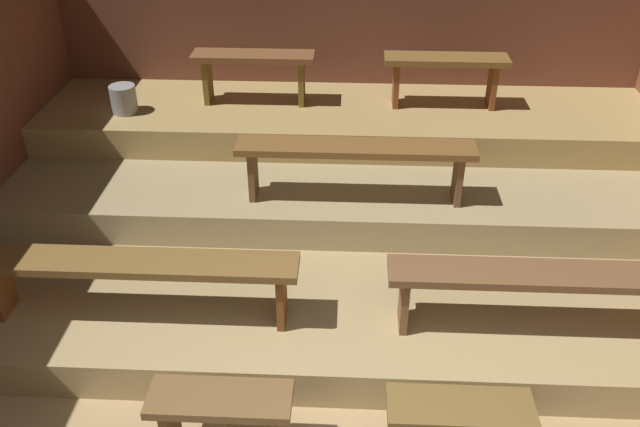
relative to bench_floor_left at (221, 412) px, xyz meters
The scene contains 13 objects.
ground 1.78m from the bench_floor_left, 67.00° to the left, with size 6.61×5.45×0.08m, color tan.
wall_back 4.08m from the bench_floor_left, 80.26° to the left, with size 6.61×0.06×2.22m, color brown.
platform_lower 2.26m from the bench_floor_left, 72.43° to the left, with size 5.81×3.56×0.28m, color tan.
platform_middle 2.90m from the bench_floor_left, 76.46° to the left, with size 5.81×2.21×0.28m, color tan.
platform_upper 3.38m from the bench_floor_left, 78.35° to the left, with size 5.81×1.26×0.28m, color tan.
bench_floor_left is the anchor object (origin of this frame).
bench_floor_right 1.36m from the bench_floor_left, ahead, with size 0.82×0.30×0.48m.
bench_lower_left 1.17m from the bench_floor_left, 128.57° to the left, with size 2.17×0.30×0.48m.
bench_lower_right 2.26m from the bench_floor_left, 23.12° to the left, with size 2.17×0.30×0.48m.
bench_middle_center 2.29m from the bench_floor_left, 70.20° to the left, with size 1.88×0.30×0.48m.
bench_upper_left 3.49m from the bench_floor_left, 93.72° to the left, with size 1.14×0.30×0.48m.
bench_upper_right 3.82m from the bench_floor_left, 64.96° to the left, with size 1.14×0.30×0.48m.
pail_upper 3.43m from the bench_floor_left, 114.58° to the left, with size 0.24×0.24×0.26m, color gray.
Camera 1 is at (0.02, -1.84, 3.33)m, focal length 36.96 mm.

